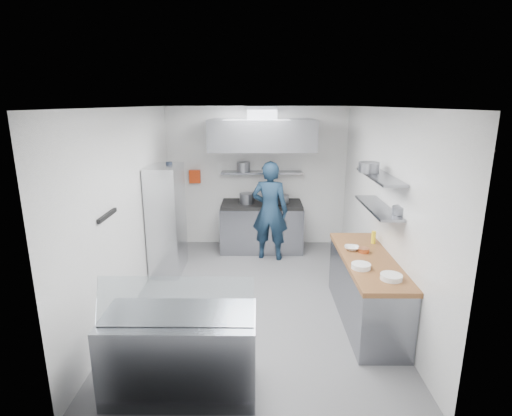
{
  "coord_description": "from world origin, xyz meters",
  "views": [
    {
      "loc": [
        0.05,
        -5.49,
        2.85
      ],
      "look_at": [
        0.0,
        0.6,
        1.25
      ],
      "focal_mm": 28.0,
      "sensor_mm": 36.0,
      "label": 1
    }
  ],
  "objects_px": {
    "gas_range": "(262,228)",
    "chef": "(270,211)",
    "wire_rack": "(167,220)",
    "display_case": "(181,353)"
  },
  "relations": [
    {
      "from": "gas_range",
      "to": "wire_rack",
      "type": "relative_size",
      "value": 0.86
    },
    {
      "from": "gas_range",
      "to": "chef",
      "type": "bearing_deg",
      "value": -72.66
    },
    {
      "from": "wire_rack",
      "to": "display_case",
      "type": "distance_m",
      "value": 3.18
    },
    {
      "from": "wire_rack",
      "to": "display_case",
      "type": "height_order",
      "value": "wire_rack"
    },
    {
      "from": "gas_range",
      "to": "chef",
      "type": "relative_size",
      "value": 0.86
    },
    {
      "from": "chef",
      "to": "display_case",
      "type": "distance_m",
      "value": 3.79
    },
    {
      "from": "chef",
      "to": "display_case",
      "type": "xyz_separation_m",
      "value": [
        -0.98,
        -3.62,
        -0.5
      ]
    },
    {
      "from": "gas_range",
      "to": "wire_rack",
      "type": "xyz_separation_m",
      "value": [
        -1.63,
        -1.06,
        0.48
      ]
    },
    {
      "from": "wire_rack",
      "to": "display_case",
      "type": "bearing_deg",
      "value": -75.3
    },
    {
      "from": "wire_rack",
      "to": "chef",
      "type": "bearing_deg",
      "value": 18.16
    }
  ]
}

